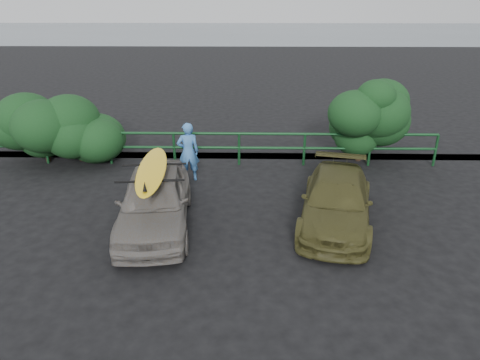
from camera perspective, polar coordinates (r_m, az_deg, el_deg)
The scene contains 10 objects.
ground at distance 8.94m, azimuth -7.33°, elevation -9.48°, with size 80.00×80.00×0.00m, color black.
ocean at distance 67.62m, azimuth 0.03°, elevation 19.08°, with size 200.00×200.00×0.00m, color slate.
guardrail at distance 13.22m, azimuth -4.47°, elevation 4.21°, with size 14.00×0.08×1.04m, color #12401D, non-canonical shape.
shrub_left at distance 14.70m, azimuth -23.46°, elevation 6.22°, with size 3.20×2.40×1.97m, color #17401B, non-canonical shape.
shrub_right at distance 13.93m, azimuth 16.74°, elevation 7.31°, with size 3.20×2.40×2.44m, color #17401B, non-canonical shape.
sedan at distance 9.69m, azimuth -11.32°, elevation -2.67°, with size 1.53×3.79×1.29m, color slate.
olive_vehicle at distance 9.96m, azimuth 12.73°, elevation -2.69°, with size 1.53×3.77×1.09m, color #484620.
man at distance 12.00m, azimuth -6.93°, elevation 3.73°, with size 0.61×0.40×1.68m, color #4381CB.
roof_rack at distance 9.42m, azimuth -11.64°, elevation 1.00°, with size 1.43×1.00×0.05m, color black, non-canonical shape.
surfboard at distance 9.40m, azimuth -11.67°, elevation 1.38°, with size 0.61×2.92×0.09m, color yellow.
Camera 1 is at (1.27, -7.44, 4.79)m, focal length 32.00 mm.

